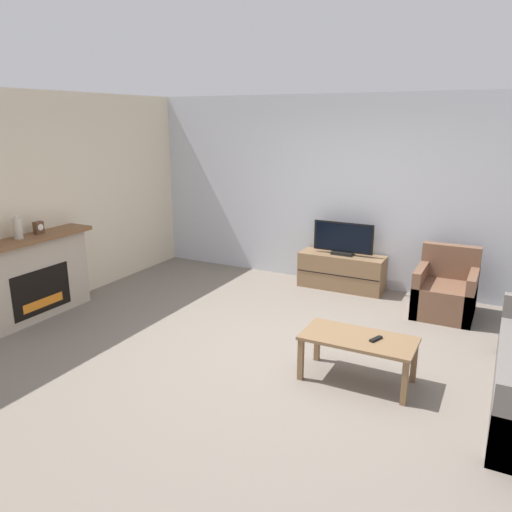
{
  "coord_description": "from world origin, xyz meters",
  "views": [
    {
      "loc": [
        1.96,
        -4.43,
        2.37
      ],
      "look_at": [
        -0.55,
        0.44,
        0.85
      ],
      "focal_mm": 35.0,
      "sensor_mm": 36.0,
      "label": 1
    }
  ],
  "objects": [
    {
      "name": "remote",
      "position": [
        1.03,
        -0.27,
        0.45
      ],
      "size": [
        0.09,
        0.15,
        0.02
      ],
      "rotation": [
        0.0,
        0.0,
        -0.39
      ],
      "color": "black",
      "rests_on": "coffee_table"
    },
    {
      "name": "tv_stand",
      "position": [
        -0.07,
        2.19,
        0.25
      ],
      "size": [
        1.2,
        0.43,
        0.5
      ],
      "color": "brown",
      "rests_on": "ground"
    },
    {
      "name": "coffee_table",
      "position": [
        0.88,
        -0.28,
        0.38
      ],
      "size": [
        1.03,
        0.52,
        0.44
      ],
      "color": "brown",
      "rests_on": "ground"
    },
    {
      "name": "mantel_vase_centre_left",
      "position": [
        -3.03,
        -0.71,
        1.16
      ],
      "size": [
        0.1,
        0.1,
        0.28
      ],
      "color": "beige",
      "rests_on": "fireplace"
    },
    {
      "name": "wall_left",
      "position": [
        -3.23,
        0.0,
        1.35
      ],
      "size": [
        0.06,
        12.0,
        2.7
      ],
      "color": "beige",
      "rests_on": "ground"
    },
    {
      "name": "mantel_clock",
      "position": [
        -3.03,
        -0.43,
        1.1
      ],
      "size": [
        0.08,
        0.11,
        0.15
      ],
      "color": "brown",
      "rests_on": "fireplace"
    },
    {
      "name": "fireplace",
      "position": [
        -3.05,
        -0.59,
        0.52
      ],
      "size": [
        0.41,
        1.61,
        1.03
      ],
      "color": "#B7A893",
      "rests_on": "ground"
    },
    {
      "name": "armchair",
      "position": [
        1.38,
        1.84,
        0.28
      ],
      "size": [
        0.7,
        0.76,
        0.83
      ],
      "color": "brown",
      "rests_on": "ground"
    },
    {
      "name": "ground_plane",
      "position": [
        0.0,
        0.0,
        0.0
      ],
      "size": [
        24.0,
        24.0,
        0.0
      ],
      "primitive_type": "plane",
      "color": "slate"
    },
    {
      "name": "tv",
      "position": [
        -0.07,
        2.19,
        0.72
      ],
      "size": [
        0.86,
        0.18,
        0.46
      ],
      "color": "black",
      "rests_on": "tv_stand"
    },
    {
      "name": "wall_back",
      "position": [
        0.0,
        2.47,
        1.35
      ],
      "size": [
        12.0,
        0.06,
        2.7
      ],
      "color": "silver",
      "rests_on": "ground"
    }
  ]
}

